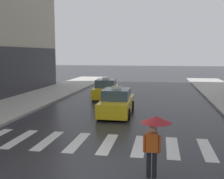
{
  "coord_description": "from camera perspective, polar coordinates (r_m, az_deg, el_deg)",
  "views": [
    {
      "loc": [
        2.18,
        -8.31,
        3.83
      ],
      "look_at": [
        -0.7,
        8.0,
        1.69
      ],
      "focal_mm": 44.8,
      "sensor_mm": 36.0,
      "label": 1
    }
  ],
  "objects": [
    {
      "name": "pedestrian_with_umbrella",
      "position": [
        8.7,
        8.71,
        -8.13
      ],
      "size": [
        0.96,
        0.96,
        1.94
      ],
      "color": "black",
      "rests_on": "ground"
    },
    {
      "name": "ground_plane",
      "position": [
        9.4,
        -4.46,
        -16.67
      ],
      "size": [
        160.0,
        160.0,
        0.0
      ],
      "primitive_type": "plane",
      "color": "#26262B"
    },
    {
      "name": "taxi_lead",
      "position": [
        17.65,
        0.97,
        -2.76
      ],
      "size": [
        1.99,
        4.57,
        1.8
      ],
      "color": "yellow",
      "rests_on": "ground"
    },
    {
      "name": "taxi_second",
      "position": [
        24.16,
        -1.22,
        -0.01
      ],
      "size": [
        2.12,
        4.62,
        1.8
      ],
      "color": "yellow",
      "rests_on": "ground"
    },
    {
      "name": "crosswalk_markings",
      "position": [
        12.13,
        -0.87,
        -11.0
      ],
      "size": [
        11.3,
        2.8,
        0.01
      ],
      "color": "silver",
      "rests_on": "ground"
    }
  ]
}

